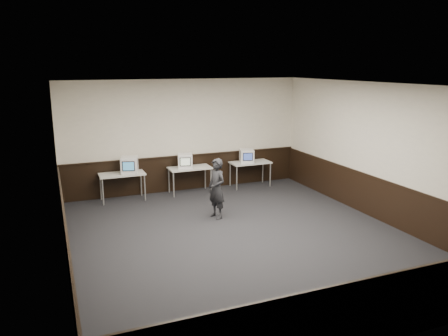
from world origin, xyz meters
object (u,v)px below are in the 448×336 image
at_px(desk_center, 190,170).
at_px(emac_center, 185,161).
at_px(desk_right, 250,164).
at_px(emac_left, 129,165).
at_px(person, 217,189).
at_px(emac_right, 247,156).
at_px(desk_left, 122,176).

bearing_deg(desk_center, emac_center, -173.05).
xyz_separation_m(desk_right, emac_left, (-3.59, -0.03, 0.29)).
height_order(desk_right, emac_left, emac_left).
bearing_deg(person, emac_left, -160.26).
height_order(desk_center, desk_right, same).
bearing_deg(emac_right, desk_right, 28.66).
xyz_separation_m(emac_left, emac_right, (3.45, -0.00, -0.02)).
distance_m(desk_center, emac_right, 1.78).
relative_size(desk_left, desk_right, 1.00).
relative_size(emac_left, emac_center, 1.10).
bearing_deg(person, desk_right, 121.73).
relative_size(desk_left, emac_right, 2.39).
bearing_deg(emac_center, emac_left, -164.55).
bearing_deg(desk_left, desk_right, 0.00).
height_order(desk_left, emac_center, emac_center).
relative_size(desk_left, person, 0.83).
height_order(emac_right, person, person).
bearing_deg(emac_center, desk_left, -165.64).
bearing_deg(emac_center, person, -72.40).
distance_m(desk_left, desk_center, 1.90).
bearing_deg(desk_left, emac_center, -0.55).
xyz_separation_m(desk_left, desk_right, (3.80, 0.00, 0.00)).
height_order(emac_left, person, person).
bearing_deg(desk_left, emac_right, -0.54).
distance_m(emac_right, person, 2.84).
distance_m(desk_center, emac_left, 1.72).
bearing_deg(person, desk_left, -157.39).
bearing_deg(emac_left, emac_right, 15.95).
distance_m(desk_left, person, 2.91).
height_order(desk_center, emac_left, emac_left).
height_order(desk_left, desk_right, same).
distance_m(desk_right, emac_center, 2.06).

